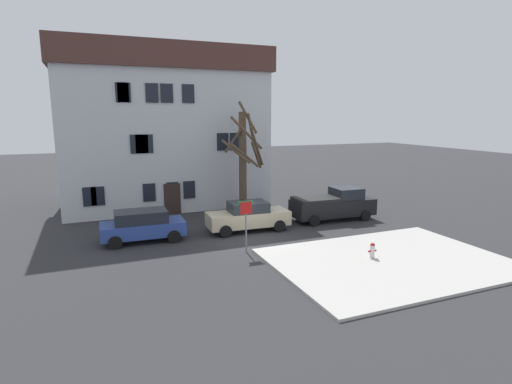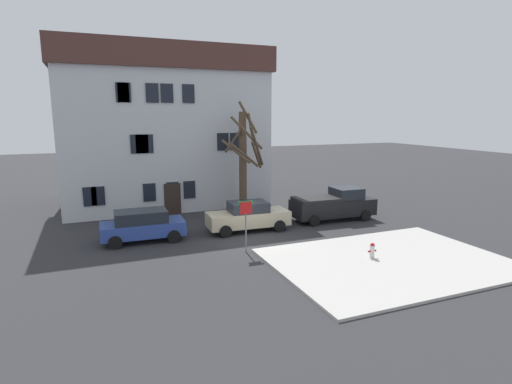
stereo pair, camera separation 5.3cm
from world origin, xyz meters
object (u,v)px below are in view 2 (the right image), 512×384
object	(u,v)px
building_main	(162,127)
car_blue_wagon	(142,225)
pickup_truck_black	(334,205)
fire_hydrant	(372,250)
tree_bare_near	(244,171)
tree_bare_mid	(243,159)
street_sign_pole	(246,216)
car_beige_sedan	(248,216)

from	to	relation	value
building_main	car_blue_wagon	bearing A→B (deg)	-106.14
pickup_truck_black	fire_hydrant	size ratio (longest dim) A/B	7.58
building_main	tree_bare_near	size ratio (longest dim) A/B	2.45
tree_bare_mid	fire_hydrant	bearing A→B (deg)	-78.32
building_main	fire_hydrant	distance (m)	18.92
street_sign_pole	pickup_truck_black	bearing A→B (deg)	26.97
tree_bare_mid	fire_hydrant	distance (m)	11.61
car_beige_sedan	street_sign_pole	world-z (taller)	street_sign_pole
street_sign_pole	tree_bare_mid	bearing A→B (deg)	70.29
tree_bare_mid	car_blue_wagon	bearing A→B (deg)	-151.66
building_main	car_blue_wagon	xyz separation A→B (m)	(-2.87, -9.91, -4.85)
building_main	tree_bare_near	xyz separation A→B (m)	(3.94, -7.13, -2.68)
tree_bare_near	fire_hydrant	bearing A→B (deg)	-74.91
tree_bare_mid	street_sign_pole	distance (m)	8.36
car_blue_wagon	fire_hydrant	size ratio (longest dim) A/B	6.10
car_beige_sedan	pickup_truck_black	bearing A→B (deg)	2.40
pickup_truck_black	tree_bare_near	bearing A→B (deg)	151.26
fire_hydrant	street_sign_pole	distance (m)	6.11
tree_bare_near	tree_bare_mid	world-z (taller)	tree_bare_mid
fire_hydrant	street_sign_pole	size ratio (longest dim) A/B	0.28
tree_bare_mid	pickup_truck_black	xyz separation A→B (m)	(4.68, -3.88, -2.73)
building_main	car_beige_sedan	bearing A→B (deg)	-73.24
car_blue_wagon	fire_hydrant	xyz separation A→B (m)	(9.46, -7.04, -0.38)
fire_hydrant	tree_bare_near	bearing A→B (deg)	105.09
tree_bare_mid	car_beige_sedan	world-z (taller)	tree_bare_mid
building_main	car_beige_sedan	distance (m)	11.67
car_beige_sedan	pickup_truck_black	world-z (taller)	pickup_truck_black
tree_bare_near	car_beige_sedan	bearing A→B (deg)	-106.19
building_main	tree_bare_near	world-z (taller)	building_main
building_main	tree_bare_mid	xyz separation A→B (m)	(4.33, -6.03, -2.01)
car_blue_wagon	street_sign_pole	bearing A→B (deg)	-40.36
pickup_truck_black	fire_hydrant	xyz separation A→B (m)	(-2.43, -7.04, -0.50)
building_main	street_sign_pole	bearing A→B (deg)	-83.41
building_main	fire_hydrant	xyz separation A→B (m)	(6.59, -16.95, -5.23)
building_main	car_beige_sedan	size ratio (longest dim) A/B	3.05
car_blue_wagon	car_beige_sedan	world-z (taller)	car_beige_sedan
pickup_truck_black	fire_hydrant	distance (m)	7.46
tree_bare_near	street_sign_pole	bearing A→B (deg)	-109.75
tree_bare_mid	building_main	bearing A→B (deg)	125.69
car_blue_wagon	pickup_truck_black	size ratio (longest dim) A/B	0.80
tree_bare_near	street_sign_pole	distance (m)	7.08
car_blue_wagon	fire_hydrant	bearing A→B (deg)	-36.66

